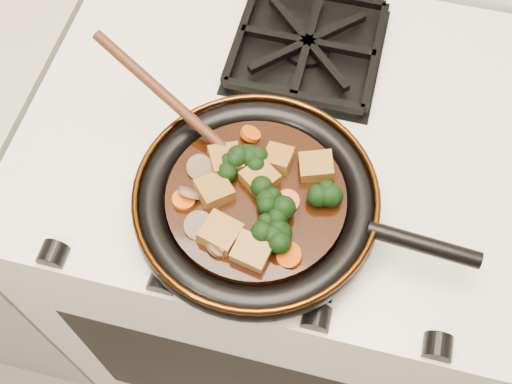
# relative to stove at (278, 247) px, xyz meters

# --- Properties ---
(stove) EXTENTS (0.76, 0.60, 0.90)m
(stove) POSITION_rel_stove_xyz_m (0.00, 0.00, 0.00)
(stove) COLOR silver
(stove) RESTS_ON ground
(burner_grate_front) EXTENTS (0.23, 0.23, 0.03)m
(burner_grate_front) POSITION_rel_stove_xyz_m (0.00, -0.14, 0.46)
(burner_grate_front) COLOR black
(burner_grate_front) RESTS_ON stove
(burner_grate_back) EXTENTS (0.23, 0.23, 0.03)m
(burner_grate_back) POSITION_rel_stove_xyz_m (0.00, 0.14, 0.46)
(burner_grate_back) COLOR black
(burner_grate_back) RESTS_ON stove
(skillet) EXTENTS (0.45, 0.32, 0.05)m
(skillet) POSITION_rel_stove_xyz_m (-0.01, -0.16, 0.49)
(skillet) COLOR black
(skillet) RESTS_ON burner_grate_front
(braising_sauce) EXTENTS (0.23, 0.23, 0.02)m
(braising_sauce) POSITION_rel_stove_xyz_m (-0.01, -0.16, 0.50)
(braising_sauce) COLOR black
(braising_sauce) RESTS_ON skillet
(tofu_cube_0) EXTENTS (0.06, 0.06, 0.02)m
(tofu_cube_0) POSITION_rel_stove_xyz_m (-0.01, -0.14, 0.52)
(tofu_cube_0) COLOR brown
(tofu_cube_0) RESTS_ON braising_sauce
(tofu_cube_1) EXTENTS (0.04, 0.05, 0.02)m
(tofu_cube_1) POSITION_rel_stove_xyz_m (-0.03, -0.23, 0.52)
(tofu_cube_1) COLOR brown
(tofu_cube_1) RESTS_ON braising_sauce
(tofu_cube_2) EXTENTS (0.06, 0.06, 0.03)m
(tofu_cube_2) POSITION_rel_stove_xyz_m (-0.06, -0.12, 0.52)
(tofu_cube_2) COLOR brown
(tofu_cube_2) RESTS_ON braising_sauce
(tofu_cube_3) EXTENTS (0.05, 0.05, 0.03)m
(tofu_cube_3) POSITION_rel_stove_xyz_m (0.06, -0.10, 0.52)
(tofu_cube_3) COLOR brown
(tofu_cube_3) RESTS_ON braising_sauce
(tofu_cube_4) EXTENTS (0.04, 0.04, 0.03)m
(tofu_cube_4) POSITION_rel_stove_xyz_m (0.01, -0.10, 0.52)
(tofu_cube_4) COLOR brown
(tofu_cube_4) RESTS_ON braising_sauce
(tofu_cube_5) EXTENTS (0.05, 0.05, 0.03)m
(tofu_cube_5) POSITION_rel_stove_xyz_m (-0.04, -0.22, 0.52)
(tofu_cube_5) COLOR brown
(tofu_cube_5) RESTS_ON braising_sauce
(tofu_cube_6) EXTENTS (0.05, 0.05, 0.03)m
(tofu_cube_6) POSITION_rel_stove_xyz_m (0.01, -0.24, 0.52)
(tofu_cube_6) COLOR brown
(tofu_cube_6) RESTS_ON braising_sauce
(tofu_cube_7) EXTENTS (0.06, 0.06, 0.03)m
(tofu_cube_7) POSITION_rel_stove_xyz_m (-0.06, -0.17, 0.52)
(tofu_cube_7) COLOR brown
(tofu_cube_7) RESTS_ON braising_sauce
(broccoli_floret_0) EXTENTS (0.08, 0.08, 0.06)m
(broccoli_floret_0) POSITION_rel_stove_xyz_m (-0.04, -0.13, 0.52)
(broccoli_floret_0) COLOR black
(broccoli_floret_0) RESTS_ON braising_sauce
(broccoli_floret_1) EXTENTS (0.08, 0.09, 0.06)m
(broccoli_floret_1) POSITION_rel_stove_xyz_m (0.02, -0.18, 0.52)
(broccoli_floret_1) COLOR black
(broccoli_floret_1) RESTS_ON braising_sauce
(broccoli_floret_2) EXTENTS (0.08, 0.08, 0.07)m
(broccoli_floret_2) POSITION_rel_stove_xyz_m (0.01, -0.16, 0.52)
(broccoli_floret_2) COLOR black
(broccoli_floret_2) RESTS_ON braising_sauce
(broccoli_floret_3) EXTENTS (0.08, 0.08, 0.06)m
(broccoli_floret_3) POSITION_rel_stove_xyz_m (0.07, -0.14, 0.52)
(broccoli_floret_3) COLOR black
(broccoli_floret_3) RESTS_ON braising_sauce
(broccoli_floret_4) EXTENTS (0.07, 0.07, 0.06)m
(broccoli_floret_4) POSITION_rel_stove_xyz_m (0.03, -0.21, 0.52)
(broccoli_floret_4) COLOR black
(broccoli_floret_4) RESTS_ON braising_sauce
(broccoli_floret_5) EXTENTS (0.09, 0.09, 0.07)m
(broccoli_floret_5) POSITION_rel_stove_xyz_m (-0.03, -0.11, 0.52)
(broccoli_floret_5) COLOR black
(broccoli_floret_5) RESTS_ON braising_sauce
(carrot_coin_0) EXTENTS (0.03, 0.03, 0.01)m
(carrot_coin_0) POSITION_rel_stove_xyz_m (-0.01, -0.14, 0.51)
(carrot_coin_0) COLOR #C54305
(carrot_coin_0) RESTS_ON braising_sauce
(carrot_coin_1) EXTENTS (0.03, 0.03, 0.01)m
(carrot_coin_1) POSITION_rel_stove_xyz_m (-0.09, -0.19, 0.51)
(carrot_coin_1) COLOR #C54305
(carrot_coin_1) RESTS_ON braising_sauce
(carrot_coin_2) EXTENTS (0.03, 0.03, 0.02)m
(carrot_coin_2) POSITION_rel_stove_xyz_m (0.03, -0.16, 0.51)
(carrot_coin_2) COLOR #C54305
(carrot_coin_2) RESTS_ON braising_sauce
(carrot_coin_3) EXTENTS (0.03, 0.03, 0.02)m
(carrot_coin_3) POSITION_rel_stove_xyz_m (-0.04, -0.07, 0.51)
(carrot_coin_3) COLOR #C54305
(carrot_coin_3) RESTS_ON braising_sauce
(carrot_coin_4) EXTENTS (0.03, 0.03, 0.02)m
(carrot_coin_4) POSITION_rel_stove_xyz_m (0.05, -0.23, 0.51)
(carrot_coin_4) COLOR #C54305
(carrot_coin_4) RESTS_ON braising_sauce
(mushroom_slice_0) EXTENTS (0.03, 0.03, 0.03)m
(mushroom_slice_0) POSITION_rel_stove_xyz_m (-0.09, -0.18, 0.52)
(mushroom_slice_0) COLOR brown
(mushroom_slice_0) RESTS_ON braising_sauce
(mushroom_slice_1) EXTENTS (0.04, 0.04, 0.03)m
(mushroom_slice_1) POSITION_rel_stove_xyz_m (-0.09, -0.14, 0.52)
(mushroom_slice_1) COLOR brown
(mushroom_slice_1) RESTS_ON braising_sauce
(mushroom_slice_2) EXTENTS (0.03, 0.03, 0.02)m
(mushroom_slice_2) POSITION_rel_stove_xyz_m (-0.03, -0.24, 0.52)
(mushroom_slice_2) COLOR brown
(mushroom_slice_2) RESTS_ON braising_sauce
(mushroom_slice_3) EXTENTS (0.05, 0.05, 0.03)m
(mushroom_slice_3) POSITION_rel_stove_xyz_m (-0.06, -0.22, 0.52)
(mushroom_slice_3) COLOR brown
(mushroom_slice_3) RESTS_ON braising_sauce
(wooden_spoon) EXTENTS (0.15, 0.09, 0.25)m
(wooden_spoon) POSITION_rel_stove_xyz_m (-0.11, -0.09, 0.54)
(wooden_spoon) COLOR #401C0D
(wooden_spoon) RESTS_ON braising_sauce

